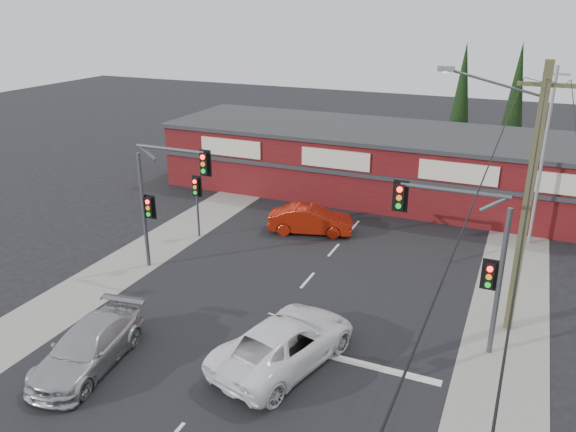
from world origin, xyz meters
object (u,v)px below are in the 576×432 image
at_px(silver_suv, 88,347).
at_px(red_sedan, 311,220).
at_px(white_suv, 285,342).
at_px(shop_building, 370,160).
at_px(utility_pole, 524,195).

xyz_separation_m(silver_suv, red_sedan, (2.63, 14.16, 0.02)).
distance_m(white_suv, shop_building, 19.63).
height_order(silver_suv, utility_pole, utility_pole).
distance_m(silver_suv, shop_building, 22.61).
bearing_deg(red_sedan, white_suv, -177.91).
bearing_deg(red_sedan, silver_suv, 154.58).
xyz_separation_m(red_sedan, shop_building, (0.93, 8.12, 1.39)).
height_order(red_sedan, utility_pole, utility_pole).
xyz_separation_m(white_suv, shop_building, (-2.52, 19.42, 1.33)).
distance_m(white_suv, red_sedan, 11.82).
distance_m(red_sedan, utility_pole, 12.73).
bearing_deg(white_suv, silver_suv, 40.30).
xyz_separation_m(shop_building, utility_pole, (9.36, -14.00, 3.26)).
bearing_deg(white_suv, utility_pole, -126.43).
distance_m(white_suv, silver_suv, 6.72).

